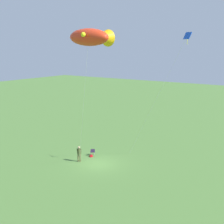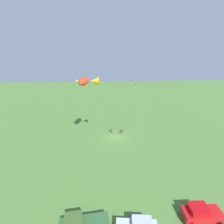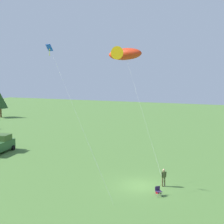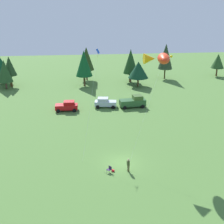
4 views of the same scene
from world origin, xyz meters
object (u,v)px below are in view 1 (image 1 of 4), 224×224
(folding_chair, at_px, (93,151))
(backpack_on_grass, at_px, (91,156))
(person_kite_flyer, at_px, (79,153))
(kite_diamond_blue, at_px, (183,45))
(kite_large_fish, at_px, (92,37))

(folding_chair, relative_size, backpack_on_grass, 2.56)
(person_kite_flyer, height_order, folding_chair, person_kite_flyer)
(person_kite_flyer, relative_size, kite_diamond_blue, 0.13)
(backpack_on_grass, xyz_separation_m, kite_diamond_blue, (-1.25, 9.92, 12.31))
(folding_chair, distance_m, backpack_on_grass, 0.62)
(backpack_on_grass, bearing_deg, folding_chair, -162.68)
(kite_large_fish, bearing_deg, kite_diamond_blue, 151.68)
(backpack_on_grass, xyz_separation_m, kite_large_fish, (6.69, 5.64, 12.87))
(backpack_on_grass, distance_m, kite_diamond_blue, 15.86)
(person_kite_flyer, bearing_deg, backpack_on_grass, -35.90)
(backpack_on_grass, height_order, kite_large_fish, kite_large_fish)
(person_kite_flyer, height_order, backpack_on_grass, person_kite_flyer)
(kite_diamond_blue, bearing_deg, kite_large_fish, -28.32)
(kite_diamond_blue, bearing_deg, folding_chair, -85.56)
(kite_large_fish, relative_size, kite_diamond_blue, 1.01)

